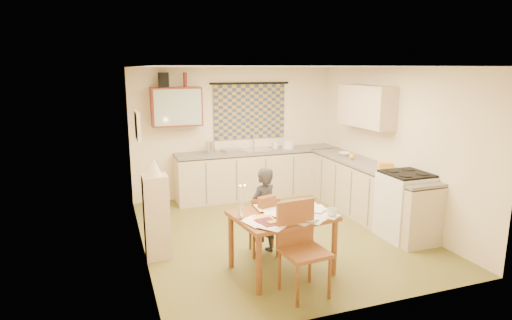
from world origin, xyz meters
name	(u,v)px	position (x,y,z in m)	size (l,w,h in m)	color
floor	(278,234)	(0.00, 0.00, -0.01)	(4.00, 4.50, 0.02)	brown
ceiling	(280,66)	(0.00, 0.00, 2.51)	(4.00, 4.50, 0.02)	white
wall_back	(235,132)	(0.00, 2.26, 1.25)	(4.00, 0.02, 2.50)	#F5E4C1
wall_front	(367,195)	(0.00, -2.26, 1.25)	(4.00, 0.02, 2.50)	#F5E4C1
wall_left	(139,163)	(-2.01, 0.00, 1.25)	(0.02, 4.50, 2.50)	#F5E4C1
wall_right	(393,145)	(2.01, 0.00, 1.25)	(0.02, 4.50, 2.50)	#F5E4C1
window_blind	(250,112)	(0.30, 2.22, 1.65)	(1.45, 0.03, 1.05)	navy
curtain_rod	(250,83)	(0.30, 2.20, 2.20)	(0.04, 0.04, 1.60)	black
wall_cabinet	(176,107)	(-1.15, 2.08, 1.80)	(0.90, 0.34, 0.70)	maroon
wall_cabinet_glass	(178,107)	(-1.15, 1.91, 1.80)	(0.84, 0.02, 0.64)	#99B2A5
upper_cabinet_right	(366,106)	(1.83, 0.55, 1.85)	(0.34, 1.30, 0.70)	#C0AA8C
framed_print	(137,126)	(-1.97, 0.40, 1.70)	(0.04, 0.50, 0.40)	beige
print_canvas	(139,125)	(-1.95, 0.40, 1.70)	(0.01, 0.42, 0.32)	silver
counter_back	(260,174)	(0.42, 1.95, 0.45)	(3.30, 0.62, 0.92)	#C0AA8C
counter_right	(366,191)	(1.70, 0.21, 0.45)	(0.62, 2.95, 0.92)	#C0AA8C
stove	(405,205)	(1.70, -0.78, 0.50)	(0.64, 0.64, 1.00)	white
sink	(258,152)	(0.38, 1.95, 0.88)	(0.55, 0.45, 0.10)	silver
tap	(254,142)	(0.35, 2.13, 1.06)	(0.03, 0.03, 0.28)	silver
dish_rack	(232,151)	(-0.15, 1.95, 0.95)	(0.35, 0.30, 0.06)	silver
kettle	(210,147)	(-0.58, 1.95, 1.04)	(0.18, 0.18, 0.24)	silver
mixing_bowl	(288,144)	(1.01, 1.95, 1.00)	(0.24, 0.24, 0.16)	white
soap_bottle	(275,144)	(0.75, 2.00, 1.01)	(0.09, 0.09, 0.19)	white
bowl	(344,154)	(1.70, 0.96, 0.95)	(0.28, 0.28, 0.05)	white
orange_bag	(385,166)	(1.70, -0.26, 0.98)	(0.22, 0.16, 0.12)	gold
fruit_orange	(352,156)	(1.65, 0.62, 0.97)	(0.10, 0.10, 0.10)	gold
speaker	(163,80)	(-1.36, 2.08, 2.28)	(0.16, 0.20, 0.26)	black
bottle_green	(167,80)	(-1.30, 2.08, 2.28)	(0.07, 0.07, 0.26)	#195926
bottle_brown	(185,80)	(-0.98, 2.08, 2.28)	(0.07, 0.07, 0.26)	maroon
dining_table	(282,242)	(-0.44, -1.18, 0.38)	(1.26, 1.02, 0.75)	brown
chair_far	(264,236)	(-0.47, -0.62, 0.25)	(0.43, 0.43, 0.82)	brown
chair_near	(303,267)	(-0.43, -1.76, 0.32)	(0.51, 0.51, 1.04)	brown
person	(263,211)	(-0.47, -0.61, 0.60)	(0.52, 0.45, 1.20)	black
shelf_stand	(157,217)	(-1.84, -0.26, 0.57)	(0.32, 0.30, 1.13)	#C0AA8C
lampshade	(154,167)	(-1.84, -0.26, 1.24)	(0.20, 0.20, 0.22)	beige
letter_rack	(267,203)	(-0.55, -0.93, 0.83)	(0.22, 0.10, 0.16)	brown
mug	(332,212)	(0.08, -1.46, 0.80)	(0.16, 0.16, 0.10)	white
magazine	(260,224)	(-0.83, -1.46, 0.76)	(0.26, 0.32, 0.03)	maroon
book	(257,220)	(-0.81, -1.31, 0.76)	(0.20, 0.27, 0.02)	gold
orange_box	(273,223)	(-0.68, -1.48, 0.77)	(0.12, 0.08, 0.04)	gold
eyeglasses	(306,218)	(-0.24, -1.43, 0.76)	(0.13, 0.04, 0.02)	black
candle_holder	(240,211)	(-0.97, -1.17, 0.84)	(0.06, 0.06, 0.18)	silver
candle	(240,195)	(-0.97, -1.16, 1.04)	(0.02, 0.02, 0.22)	white
candle_flame	(245,185)	(-0.93, -1.21, 1.16)	(0.02, 0.02, 0.02)	#FFCC66
papers	(293,213)	(-0.33, -1.25, 0.77)	(1.20, 1.02, 0.03)	white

